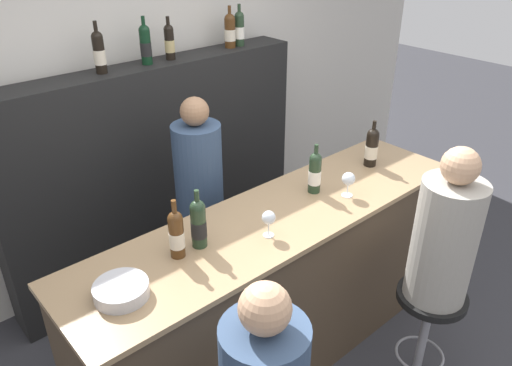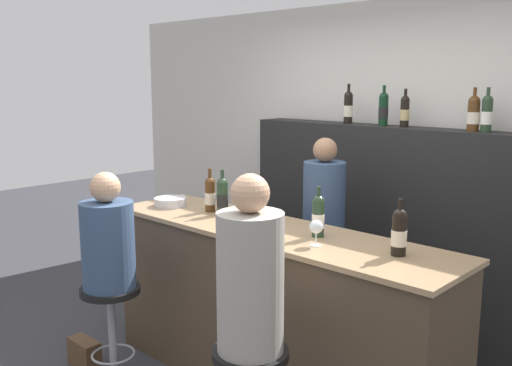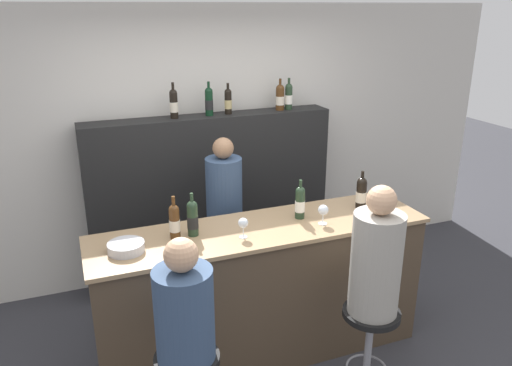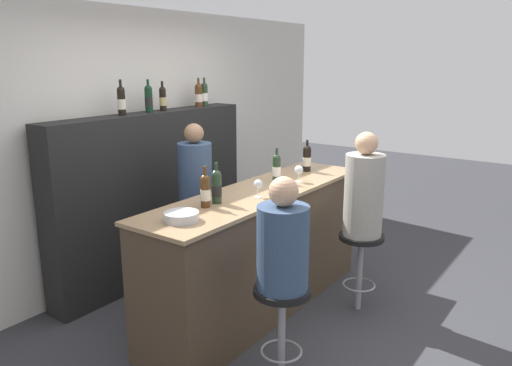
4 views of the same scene
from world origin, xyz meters
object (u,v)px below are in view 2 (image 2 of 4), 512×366
at_px(wine_bottle_counter_0, 210,194).
at_px(guest_seated_left, 108,240).
at_px(wine_bottle_backbar_3, 474,113).
at_px(wine_bottle_backbar_4, 487,113).
at_px(wine_glass_1, 316,227).
at_px(guest_seated_right, 250,276).
at_px(metal_bowl, 170,202).
at_px(wine_bottle_backbar_2, 405,111).
at_px(bar_stool_left, 111,309).
at_px(wine_bottle_counter_3, 399,232).
at_px(wine_bottle_backbar_0, 348,107).
at_px(wine_bottle_counter_2, 318,216).
at_px(bartender, 323,254).
at_px(wine_bottle_backbar_1, 383,109).
at_px(wine_bottle_counter_1, 222,196).
at_px(wine_glass_0, 238,211).
at_px(handbag, 85,353).

height_order(wine_bottle_counter_0, guest_seated_left, guest_seated_left).
relative_size(wine_bottle_backbar_3, wine_bottle_backbar_4, 1.00).
xyz_separation_m(wine_glass_1, guest_seated_right, (0.06, -0.59, -0.11)).
xyz_separation_m(metal_bowl, guest_seated_right, (1.45, -0.67, -0.04)).
bearing_deg(wine_bottle_backbar_2, bar_stool_left, -115.04).
bearing_deg(wine_bottle_counter_3, wine_bottle_backbar_0, 133.79).
xyz_separation_m(wine_bottle_counter_2, bartender, (-0.40, 0.60, -0.46)).
bearing_deg(wine_bottle_backbar_2, guest_seated_right, -80.93).
relative_size(wine_bottle_counter_0, bar_stool_left, 0.45).
bearing_deg(wine_bottle_backbar_0, guest_seated_right, -67.56).
bearing_deg(wine_bottle_backbar_1, wine_bottle_backbar_4, 0.00).
bearing_deg(wine_bottle_backbar_3, wine_bottle_counter_3, -82.66).
height_order(wine_bottle_backbar_4, bar_stool_left, wine_bottle_backbar_4).
relative_size(wine_bottle_counter_1, wine_glass_0, 2.18).
bearing_deg(metal_bowl, wine_bottle_counter_0, 13.84).
xyz_separation_m(metal_bowl, bar_stool_left, (0.22, -0.67, -0.56)).
relative_size(wine_bottle_backbar_2, wine_bottle_backbar_3, 0.95).
bearing_deg(wine_bottle_backbar_4, wine_bottle_counter_3, -86.83).
bearing_deg(wine_bottle_counter_2, wine_bottle_counter_1, -180.00).
xyz_separation_m(wine_bottle_backbar_4, wine_glass_0, (-0.97, -1.39, -0.59)).
relative_size(guest_seated_left, guest_seated_right, 0.85).
distance_m(wine_bottle_counter_3, wine_bottle_backbar_2, 1.51).
height_order(wine_glass_0, guest_seated_left, guest_seated_left).
xyz_separation_m(wine_bottle_backbar_0, wine_glass_0, (0.14, -1.39, -0.59)).
relative_size(wine_bottle_backbar_4, bar_stool_left, 0.44).
distance_m(wine_bottle_backbar_2, guest_seated_left, 2.31).
bearing_deg(wine_bottle_counter_2, wine_glass_0, -162.46).
height_order(wine_bottle_counter_1, bar_stool_left, wine_bottle_counter_1).
height_order(wine_bottle_counter_1, wine_bottle_backbar_3, wine_bottle_backbar_3).
distance_m(wine_bottle_counter_2, guest_seated_right, 0.78).
bearing_deg(wine_bottle_counter_3, guest_seated_left, -154.84).
distance_m(wine_bottle_backbar_0, guest_seated_left, 2.16).
xyz_separation_m(wine_bottle_backbar_2, wine_glass_0, (-0.36, -1.39, -0.58)).
height_order(wine_bottle_counter_2, wine_bottle_backbar_2, wine_bottle_backbar_2).
relative_size(metal_bowl, bar_stool_left, 0.35).
bearing_deg(guest_seated_right, wine_bottle_backbar_0, 112.44).
relative_size(wine_bottle_counter_1, wine_bottle_backbar_0, 0.98).
relative_size(wine_bottle_backbar_0, wine_bottle_backbar_1, 1.03).
xyz_separation_m(wine_bottle_counter_1, wine_glass_0, (0.31, -0.16, -0.03)).
distance_m(wine_bottle_backbar_1, guest_seated_right, 2.15).
bearing_deg(wine_bottle_backbar_1, wine_bottle_backbar_0, 180.00).
relative_size(wine_bottle_counter_3, wine_glass_0, 2.13).
xyz_separation_m(guest_seated_left, bartender, (0.67, 1.35, -0.26)).
relative_size(bartender, handbag, 6.08).
distance_m(metal_bowl, bar_stool_left, 0.90).
distance_m(wine_bottle_backbar_2, wine_glass_1, 1.52).
height_order(wine_bottle_backbar_2, guest_seated_right, wine_bottle_backbar_2).
distance_m(wine_bottle_backbar_1, wine_bottle_backbar_2, 0.18).
height_order(wine_glass_0, handbag, wine_glass_0).
bearing_deg(wine_bottle_backbar_1, wine_bottle_backbar_3, 0.00).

